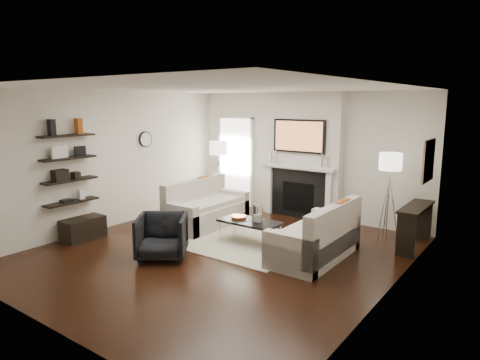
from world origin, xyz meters
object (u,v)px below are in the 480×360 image
Objects in this scene: loveseat_left_base at (207,215)px; loveseat_right_base at (314,245)px; ottoman_near at (92,226)px; coffee_table at (250,222)px; lamp_left_shade at (218,148)px; armchair at (162,234)px; lamp_right_shade at (391,162)px.

loveseat_right_base is (2.60, -0.40, 0.00)m from loveseat_left_base.
loveseat_left_base is at bearing 55.61° from ottoman_near.
coffee_table is 2.77m from lamp_left_shade.
armchair is at bearing 0.18° from ottoman_near.
lamp_right_shade reaches higher than coffee_table.
loveseat_left_base and loveseat_right_base have the same top height.
loveseat_right_base is at bearing 20.55° from ottoman_near.
ottoman_near is (-1.87, -0.01, -0.19)m from armchair.
loveseat_right_base is 4.12m from ottoman_near.
lamp_left_shade is (-1.25, 3.01, 1.06)m from armchair.
loveseat_right_base is at bearing -8.75° from loveseat_left_base.
coffee_table is at bearing -38.67° from lamp_left_shade.
armchair is at bearing -144.06° from loveseat_right_base.
loveseat_left_base is 2.24m from ottoman_near.
coffee_table is 1.60m from armchair.
lamp_right_shade is (3.90, 0.01, 0.00)m from lamp_left_shade.
coffee_table is 2.75× the size of lamp_left_shade.
loveseat_left_base is 4.50× the size of lamp_right_shade.
armchair is at bearing -67.42° from lamp_left_shade.
armchair reaches higher than loveseat_left_base.
loveseat_right_base is 1.25m from coffee_table.
lamp_left_shade reaches higher than loveseat_left_base.
loveseat_right_base is 4.50× the size of ottoman_near.
loveseat_left_base and coffee_table have the same top height.
ottoman_near is at bearing -124.39° from loveseat_left_base.
loveseat_left_base is at bearing -160.06° from lamp_right_shade.
coffee_table is 2.70m from lamp_right_shade.
lamp_left_shade is at bearing 154.16° from loveseat_right_base.
ottoman_near is at bearing -146.19° from lamp_right_shade.
ottoman_near is at bearing -151.62° from coffee_table.
loveseat_right_base reaches higher than ottoman_near.
lamp_left_shade is 3.90m from lamp_right_shade.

